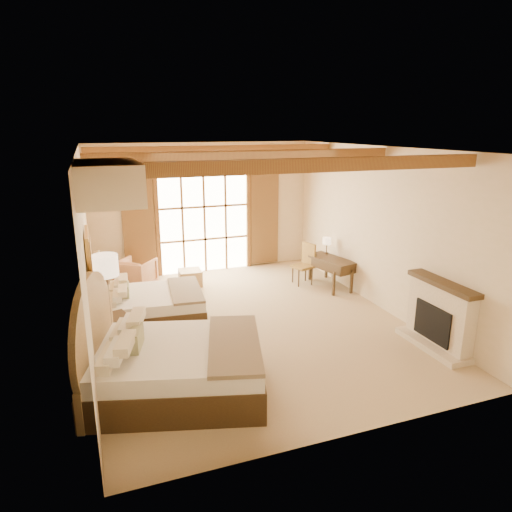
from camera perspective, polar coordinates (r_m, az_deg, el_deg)
name	(u,v)px	position (r m, az deg, el deg)	size (l,w,h in m)	color
floor	(250,322)	(8.69, -0.77, -8.27)	(7.00, 7.00, 0.00)	tan
wall_back	(204,208)	(11.47, -6.58, 5.94)	(5.50, 5.50, 0.00)	beige
wall_left	(87,254)	(7.75, -20.41, 0.25)	(7.00, 7.00, 0.00)	beige
wall_right	(380,229)	(9.41, 15.24, 3.31)	(7.00, 7.00, 0.00)	beige
ceiling	(249,148)	(7.94, -0.86, 13.31)	(7.00, 7.00, 0.00)	#B2703B
ceiling_beams	(249,156)	(7.95, -0.86, 12.44)	(5.39, 4.60, 0.18)	olive
french_doors	(205,223)	(11.47, -6.46, 4.17)	(3.95, 0.08, 2.60)	white
fireplace	(438,319)	(8.15, 21.84, -7.27)	(0.46, 1.40, 1.16)	beige
painting	(89,257)	(6.99, -20.12, -0.08)	(0.06, 0.95, 0.75)	#BE9041
canopy_valance	(108,181)	(5.53, -18.03, 8.86)	(0.70, 1.40, 0.45)	#F8E1C6
bed_near	(165,364)	(6.46, -11.30, -13.08)	(2.74, 2.29, 1.52)	#423019
bed_far	(144,304)	(8.78, -13.84, -5.83)	(2.02, 1.59, 1.25)	#423019
nightstand	(113,336)	(7.79, -17.39, -9.47)	(0.52, 0.52, 0.63)	#423019
floor_lamp	(106,273)	(6.98, -18.27, -1.99)	(0.38, 0.38, 1.77)	#3E2E1F
armchair	(136,274)	(10.70, -14.74, -2.15)	(0.73, 0.75, 0.69)	tan
ottoman	(190,278)	(10.70, -8.21, -2.69)	(0.50, 0.50, 0.36)	tan
desk	(330,271)	(10.61, 9.24, -1.89)	(0.81, 1.33, 0.67)	#423019
desk_chair	(303,272)	(10.70, 5.93, -1.94)	(0.54, 0.53, 0.96)	olive
desk_lamp	(327,242)	(10.83, 8.85, 1.80)	(0.19, 0.19, 0.38)	#3E2E1F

